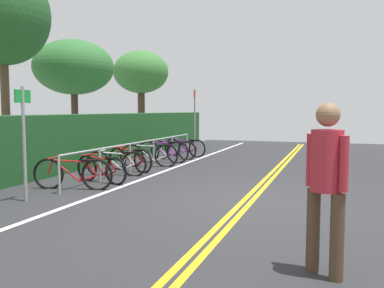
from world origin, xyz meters
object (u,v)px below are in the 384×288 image
sign_post_far (195,115)px  tree_mid (2,16)px  bicycle_3 (130,160)px  bicycle_2 (116,163)px  pedestrian (326,177)px  bicycle_4 (149,155)px  bicycle_5 (163,152)px  tree_extra (141,73)px  sign_post_near (24,132)px  bicycle_0 (73,174)px  bicycle_1 (101,169)px  bicycle_7 (185,148)px  tree_far_right (74,68)px  bicycle_6 (174,150)px  bike_rack (142,148)px

sign_post_far → tree_mid: 7.68m
bicycle_3 → tree_mid: bearing=100.7°
bicycle_2 → pedestrian: bearing=-133.3°
bicycle_4 → bicycle_5: bicycle_5 is taller
bicycle_2 → bicycle_5: bearing=-2.4°
bicycle_2 → tree_extra: 10.84m
bicycle_3 → sign_post_near: bearing=179.2°
sign_post_far → bicycle_4: bearing=-179.2°
bicycle_5 → bicycle_0: bearing=179.0°
bicycle_1 → bicycle_2: 1.03m
bicycle_2 → bicycle_7: (4.68, -0.17, 0.00)m
tree_mid → bicycle_0: bearing=-119.0°
bicycle_2 → bicycle_7: size_ratio=0.97×
bicycle_5 → tree_far_right: size_ratio=0.39×
bicycle_4 → tree_far_right: bearing=62.3°
bicycle_1 → sign_post_near: bearing=172.7°
sign_post_near → sign_post_far: bearing=-0.8°
bicycle_6 → sign_post_far: 2.75m
tree_mid → tree_far_right: size_ratio=1.34×
bicycle_4 → tree_mid: size_ratio=0.29×
bicycle_5 → bicycle_7: size_ratio=1.00×
bicycle_0 → sign_post_near: 1.59m
bicycle_4 → tree_mid: 5.77m
bicycle_1 → tree_extra: (10.56, 4.15, 3.25)m
tree_mid → pedestrian: bearing=-119.7°
bicycle_1 → pedestrian: pedestrian is taller
bicycle_4 → pedestrian: 8.52m
pedestrian → tree_extra: (14.50, 9.23, 2.53)m
bicycle_1 → pedestrian: bearing=-127.8°
tree_mid → tree_far_right: bearing=5.0°
tree_extra → tree_far_right: bearing=179.6°
bicycle_3 → pedestrian: (-5.79, -5.30, 0.71)m
bicycle_4 → sign_post_near: 5.07m
bike_rack → sign_post_far: bearing=0.6°
bicycle_7 → tree_mid: 7.20m
bicycle_2 → bicycle_7: 4.68m
bicycle_0 → tree_mid: tree_mid is taller
bicycle_1 → bicycle_2: bearing=10.0°
bicycle_2 → sign_post_far: bearing=-0.3°
pedestrian → bicycle_6: bearing=30.6°
bicycle_5 → bicycle_6: size_ratio=1.05×
sign_post_far → tree_mid: size_ratio=0.43×
tree_mid → sign_post_near: bearing=-132.9°
bicycle_2 → bicycle_7: bicycle_7 is taller
bicycle_0 → bicycle_6: bicycle_0 is taller
bicycle_7 → bicycle_3: bearing=176.8°
bicycle_2 → bike_rack: bearing=-3.6°
bicycle_1 → bicycle_0: bearing=171.2°
bicycle_1 → tree_extra: tree_extra is taller
bicycle_0 → bicycle_5: 4.70m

